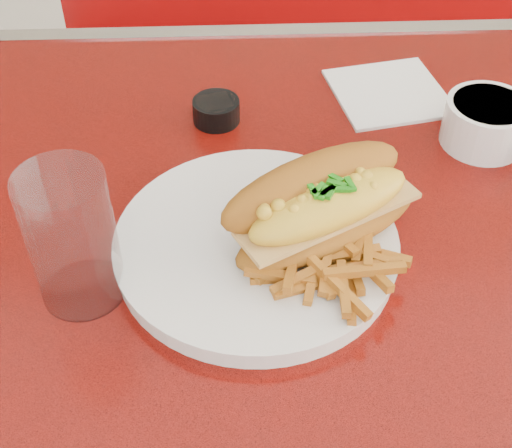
{
  "coord_description": "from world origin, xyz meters",
  "views": [
    {
      "loc": [
        -0.24,
        -0.52,
        1.27
      ],
      "look_at": [
        -0.21,
        -0.04,
        0.81
      ],
      "focal_mm": 50.0,
      "sensor_mm": 36.0,
      "label": 1
    }
  ],
  "objects_px": {
    "sauce_cup_left": "(216,110)",
    "water_tumbler": "(72,239)",
    "fork": "(325,220)",
    "mac_hoagie": "(323,205)",
    "dinner_plate": "(256,246)",
    "diner_table": "(436,321)",
    "booth_bench_far": "(333,130)",
    "gravy_ramekin": "(486,122)"
  },
  "relations": [
    {
      "from": "diner_table",
      "to": "water_tumbler",
      "type": "bearing_deg",
      "value": -168.67
    },
    {
      "from": "gravy_ramekin",
      "to": "sauce_cup_left",
      "type": "bearing_deg",
      "value": 169.76
    },
    {
      "from": "mac_hoagie",
      "to": "sauce_cup_left",
      "type": "bearing_deg",
      "value": 86.33
    },
    {
      "from": "diner_table",
      "to": "water_tumbler",
      "type": "height_order",
      "value": "water_tumbler"
    },
    {
      "from": "booth_bench_far",
      "to": "dinner_plate",
      "type": "xyz_separation_m",
      "value": [
        -0.21,
        -0.85,
        0.49
      ]
    },
    {
      "from": "fork",
      "to": "gravy_ramekin",
      "type": "distance_m",
      "value": 0.24
    },
    {
      "from": "gravy_ramekin",
      "to": "diner_table",
      "type": "bearing_deg",
      "value": -111.66
    },
    {
      "from": "dinner_plate",
      "to": "water_tumbler",
      "type": "distance_m",
      "value": 0.18
    },
    {
      "from": "water_tumbler",
      "to": "sauce_cup_left",
      "type": "bearing_deg",
      "value": 64.87
    },
    {
      "from": "gravy_ramekin",
      "to": "fork",
      "type": "bearing_deg",
      "value": -144.15
    },
    {
      "from": "mac_hoagie",
      "to": "dinner_plate",
      "type": "bearing_deg",
      "value": 156.46
    },
    {
      "from": "dinner_plate",
      "to": "sauce_cup_left",
      "type": "distance_m",
      "value": 0.23
    },
    {
      "from": "diner_table",
      "to": "mac_hoagie",
      "type": "bearing_deg",
      "value": -168.89
    },
    {
      "from": "mac_hoagie",
      "to": "booth_bench_far",
      "type": "bearing_deg",
      "value": 51.32
    },
    {
      "from": "dinner_plate",
      "to": "fork",
      "type": "height_order",
      "value": "same"
    },
    {
      "from": "sauce_cup_left",
      "to": "water_tumbler",
      "type": "relative_size",
      "value": 0.46
    },
    {
      "from": "dinner_plate",
      "to": "gravy_ramekin",
      "type": "bearing_deg",
      "value": 32.09
    },
    {
      "from": "dinner_plate",
      "to": "mac_hoagie",
      "type": "relative_size",
      "value": 1.42
    },
    {
      "from": "dinner_plate",
      "to": "gravy_ramekin",
      "type": "relative_size",
      "value": 3.07
    },
    {
      "from": "diner_table",
      "to": "booth_bench_far",
      "type": "bearing_deg",
      "value": 90.0
    },
    {
      "from": "mac_hoagie",
      "to": "water_tumbler",
      "type": "relative_size",
      "value": 1.62
    },
    {
      "from": "mac_hoagie",
      "to": "gravy_ramekin",
      "type": "relative_size",
      "value": 2.16
    },
    {
      "from": "fork",
      "to": "water_tumbler",
      "type": "xyz_separation_m",
      "value": [
        -0.23,
        -0.06,
        0.05
      ]
    },
    {
      "from": "fork",
      "to": "sauce_cup_left",
      "type": "distance_m",
      "value": 0.23
    },
    {
      "from": "sauce_cup_left",
      "to": "diner_table",
      "type": "bearing_deg",
      "value": -36.6
    },
    {
      "from": "mac_hoagie",
      "to": "sauce_cup_left",
      "type": "height_order",
      "value": "mac_hoagie"
    },
    {
      "from": "booth_bench_far",
      "to": "gravy_ramekin",
      "type": "height_order",
      "value": "booth_bench_far"
    },
    {
      "from": "booth_bench_far",
      "to": "gravy_ramekin",
      "type": "relative_size",
      "value": 11.82
    },
    {
      "from": "mac_hoagie",
      "to": "water_tumbler",
      "type": "xyz_separation_m",
      "value": [
        -0.22,
        -0.05,
        0.01
      ]
    },
    {
      "from": "booth_bench_far",
      "to": "gravy_ramekin",
      "type": "distance_m",
      "value": 0.85
    },
    {
      "from": "dinner_plate",
      "to": "mac_hoagie",
      "type": "height_order",
      "value": "mac_hoagie"
    },
    {
      "from": "booth_bench_far",
      "to": "mac_hoagie",
      "type": "relative_size",
      "value": 5.47
    },
    {
      "from": "gravy_ramekin",
      "to": "mac_hoagie",
      "type": "bearing_deg",
      "value": -141.61
    },
    {
      "from": "mac_hoagie",
      "to": "gravy_ramekin",
      "type": "bearing_deg",
      "value": 9.98
    },
    {
      "from": "fork",
      "to": "diner_table",
      "type": "bearing_deg",
      "value": -80.64
    },
    {
      "from": "diner_table",
      "to": "booth_bench_far",
      "type": "relative_size",
      "value": 1.03
    },
    {
      "from": "diner_table",
      "to": "mac_hoagie",
      "type": "xyz_separation_m",
      "value": [
        -0.15,
        -0.03,
        0.22
      ]
    },
    {
      "from": "diner_table",
      "to": "sauce_cup_left",
      "type": "xyz_separation_m",
      "value": [
        -0.25,
        0.19,
        0.18
      ]
    },
    {
      "from": "booth_bench_far",
      "to": "sauce_cup_left",
      "type": "height_order",
      "value": "booth_bench_far"
    },
    {
      "from": "sauce_cup_left",
      "to": "water_tumbler",
      "type": "xyz_separation_m",
      "value": [
        -0.12,
        -0.26,
        0.05
      ]
    },
    {
      "from": "mac_hoagie",
      "to": "water_tumbler",
      "type": "height_order",
      "value": "water_tumbler"
    },
    {
      "from": "diner_table",
      "to": "water_tumbler",
      "type": "relative_size",
      "value": 9.1
    }
  ]
}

